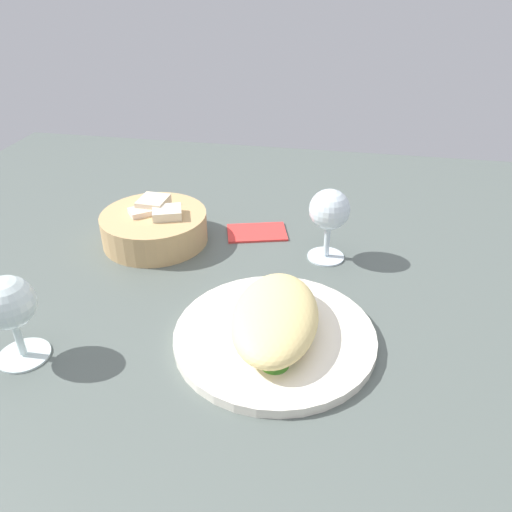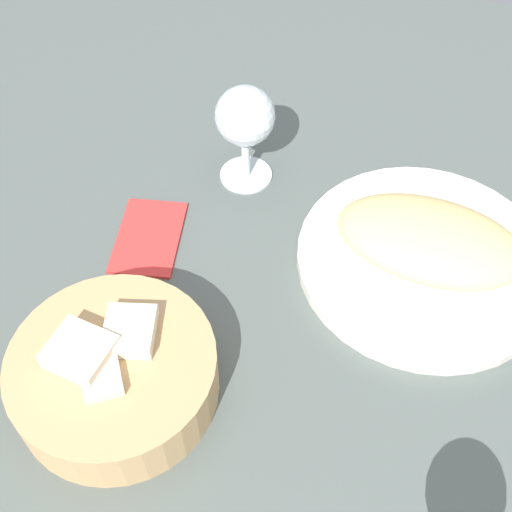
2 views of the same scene
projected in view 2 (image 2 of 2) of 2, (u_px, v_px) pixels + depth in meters
ground_plane at (313, 341)px, 66.89cm from camera, size 140.00×140.00×2.00cm
plate at (424, 260)px, 71.34cm from camera, size 27.57×27.57×1.40cm
omelette at (430, 240)px, 68.76cm from camera, size 20.16×12.26×5.21cm
lettuce_garnish at (487, 262)px, 69.20cm from camera, size 3.71×3.71×1.71cm
bread_basket at (114, 372)px, 60.16cm from camera, size 18.97×18.97×7.40cm
wine_glass_near at (245, 121)px, 73.79cm from camera, size 6.85×6.85×12.67cm
folded_napkin at (149, 236)px, 73.85cm from camera, size 9.71×12.48×0.80cm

